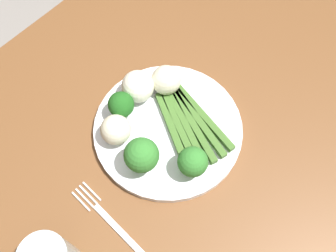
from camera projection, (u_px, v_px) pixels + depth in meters
ground_plane at (171, 235)px, 1.32m from camera, size 6.00×6.00×0.02m
dining_table at (174, 177)px, 0.75m from camera, size 1.43×0.85×0.72m
plate at (168, 129)px, 0.68m from camera, size 0.27×0.27×0.01m
asparagus_bundle at (189, 125)px, 0.67m from camera, size 0.13×0.17×0.01m
broccoli_right at (193, 161)px, 0.61m from camera, size 0.05×0.05×0.06m
broccoli_front_left at (121, 105)px, 0.66m from camera, size 0.05×0.05×0.06m
broccoli_outer_edge at (141, 155)px, 0.61m from camera, size 0.06×0.06×0.07m
cauliflower_left at (166, 80)px, 0.69m from camera, size 0.05×0.05×0.05m
cauliflower_edge at (116, 130)px, 0.65m from camera, size 0.05×0.05×0.05m
cauliflower_front at (138, 86)px, 0.68m from camera, size 0.06×0.06×0.06m
fork at (109, 220)px, 0.62m from camera, size 0.03×0.17×0.00m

